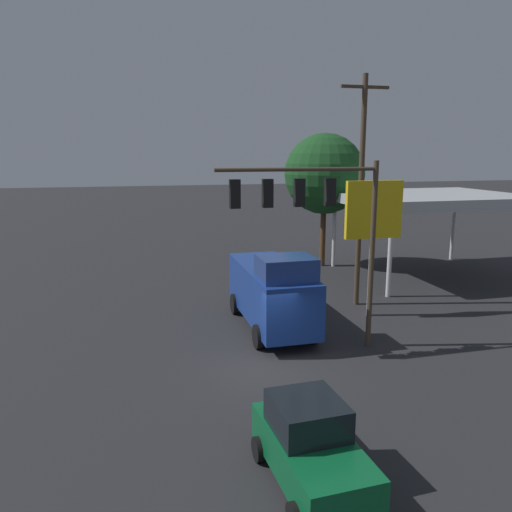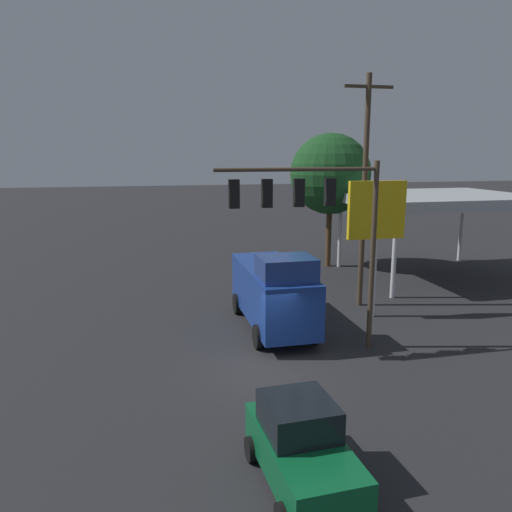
# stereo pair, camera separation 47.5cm
# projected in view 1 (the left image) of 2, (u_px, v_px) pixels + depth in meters

# --- Properties ---
(ground_plane) EXTENTS (200.00, 200.00, 0.00)m
(ground_plane) POSITION_uv_depth(u_px,v_px,m) (270.00, 368.00, 17.72)
(ground_plane) COLOR #262628
(traffic_signal_assembly) EXTENTS (6.12, 0.43, 7.22)m
(traffic_signal_assembly) POSITION_uv_depth(u_px,v_px,m) (314.00, 211.00, 18.07)
(traffic_signal_assembly) COLOR #473828
(traffic_signal_assembly) RESTS_ON ground
(utility_pole) EXTENTS (2.40, 0.26, 11.06)m
(utility_pole) POSITION_uv_depth(u_px,v_px,m) (361.00, 188.00, 23.94)
(utility_pole) COLOR #473828
(utility_pole) RESTS_ON ground
(gas_station_canopy) EXTENTS (10.23, 8.66, 5.07)m
(gas_station_canopy) POSITION_uv_depth(u_px,v_px,m) (429.00, 199.00, 30.10)
(gas_station_canopy) COLOR #B2B7BC
(gas_station_canopy) RESTS_ON ground
(price_sign) EXTENTS (2.70, 0.27, 6.28)m
(price_sign) POSITION_uv_depth(u_px,v_px,m) (373.00, 217.00, 22.46)
(price_sign) COLOR silver
(price_sign) RESTS_ON ground
(hatchback_crossing) EXTENTS (2.12, 3.88, 1.97)m
(hatchback_crossing) POSITION_uv_depth(u_px,v_px,m) (310.00, 446.00, 11.38)
(hatchback_crossing) COLOR #0C592D
(hatchback_crossing) RESTS_ON ground
(delivery_truck) EXTENTS (2.58, 6.81, 3.58)m
(delivery_truck) POSITION_uv_depth(u_px,v_px,m) (272.00, 291.00, 21.34)
(delivery_truck) COLOR navy
(delivery_truck) RESTS_ON ground
(street_tree) EXTENTS (5.22, 5.22, 8.73)m
(street_tree) POSITION_uv_depth(u_px,v_px,m) (325.00, 174.00, 32.41)
(street_tree) COLOR #4C331E
(street_tree) RESTS_ON ground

